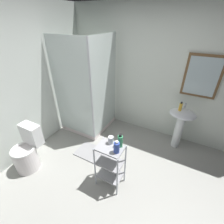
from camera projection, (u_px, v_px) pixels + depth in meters
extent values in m
cube|color=#989891|center=(111.00, 195.00, 2.30)|extent=(4.20, 4.20, 0.02)
cube|color=silver|center=(156.00, 76.00, 3.04)|extent=(4.20, 0.10, 2.50)
cube|color=brown|center=(202.00, 77.00, 2.61)|extent=(0.56, 0.03, 0.72)
cube|color=silver|center=(202.00, 77.00, 2.60)|extent=(0.48, 0.01, 0.64)
cube|color=silver|center=(5.00, 92.00, 2.40)|extent=(0.10, 4.20, 2.50)
cube|color=white|center=(90.00, 122.00, 3.79)|extent=(0.90, 0.90, 0.10)
cube|color=silver|center=(72.00, 91.00, 2.94)|extent=(0.90, 0.02, 1.90)
cube|color=silver|center=(105.00, 87.00, 3.09)|extent=(0.02, 0.90, 1.90)
cylinder|color=silver|center=(92.00, 95.00, 2.75)|extent=(0.04, 0.04, 1.90)
cylinder|color=silver|center=(89.00, 120.00, 3.77)|extent=(0.08, 0.08, 0.00)
cylinder|color=white|center=(178.00, 132.00, 3.01)|extent=(0.15, 0.15, 0.68)
ellipsoid|color=white|center=(183.00, 114.00, 2.80)|extent=(0.46, 0.37, 0.13)
cylinder|color=silver|center=(185.00, 106.00, 2.83)|extent=(0.03, 0.03, 0.10)
cylinder|color=white|center=(26.00, 159.00, 2.61)|extent=(0.37, 0.37, 0.40)
torus|color=white|center=(23.00, 150.00, 2.50)|extent=(0.37, 0.37, 0.04)
cube|color=white|center=(31.00, 134.00, 2.58)|extent=(0.35, 0.17, 0.36)
cylinder|color=silver|center=(95.00, 168.00, 2.25)|extent=(0.02, 0.02, 0.74)
cylinder|color=silver|center=(117.00, 178.00, 2.11)|extent=(0.02, 0.02, 0.74)
cylinder|color=silver|center=(104.00, 156.00, 2.45)|extent=(0.02, 0.02, 0.74)
cylinder|color=silver|center=(125.00, 165.00, 2.30)|extent=(0.02, 0.02, 0.74)
cube|color=#99999E|center=(110.00, 175.00, 2.38)|extent=(0.36, 0.26, 0.02)
cube|color=#99999E|center=(110.00, 162.00, 2.24)|extent=(0.36, 0.26, 0.02)
cube|color=#99999E|center=(110.00, 148.00, 2.09)|extent=(0.36, 0.26, 0.02)
cylinder|color=gold|center=(180.00, 107.00, 2.74)|extent=(0.05, 0.05, 0.14)
cylinder|color=black|center=(182.00, 103.00, 2.70)|extent=(0.03, 0.03, 0.03)
cylinder|color=#3A9860|center=(120.00, 141.00, 2.06)|extent=(0.07, 0.07, 0.17)
cylinder|color=black|center=(120.00, 135.00, 2.01)|extent=(0.04, 0.04, 0.04)
cylinder|color=blue|center=(117.00, 148.00, 1.98)|extent=(0.08, 0.08, 0.15)
cylinder|color=white|center=(117.00, 142.00, 1.93)|extent=(0.04, 0.04, 0.03)
cylinder|color=silver|center=(111.00, 140.00, 2.13)|extent=(0.08, 0.08, 0.11)
cube|color=gray|center=(92.00, 153.00, 2.99)|extent=(0.60, 0.40, 0.02)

